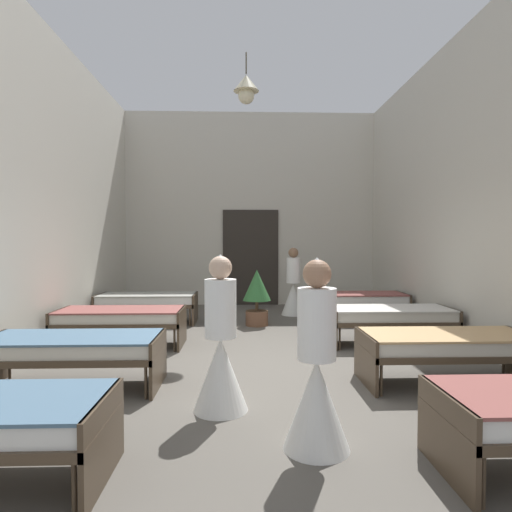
% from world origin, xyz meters
% --- Properties ---
extents(ground_plane, '(6.86, 11.16, 0.10)m').
position_xyz_m(ground_plane, '(0.00, 0.00, -0.05)').
color(ground_plane, '#59544C').
extents(room_shell, '(6.66, 10.76, 4.85)m').
position_xyz_m(room_shell, '(-0.00, 1.31, 2.43)').
color(room_shell, beige).
rests_on(room_shell, ground).
extents(bed_left_row_1, '(1.90, 0.84, 0.57)m').
position_xyz_m(bed_left_row_1, '(-2.08, -0.95, 0.44)').
color(bed_left_row_1, '#473828').
rests_on(bed_left_row_1, ground).
extents(bed_right_row_1, '(1.90, 0.84, 0.57)m').
position_xyz_m(bed_right_row_1, '(2.08, -0.95, 0.44)').
color(bed_right_row_1, '#473828').
rests_on(bed_right_row_1, ground).
extents(bed_left_row_2, '(1.90, 0.84, 0.57)m').
position_xyz_m(bed_left_row_2, '(-2.08, 0.95, 0.44)').
color(bed_left_row_2, '#473828').
rests_on(bed_left_row_2, ground).
extents(bed_right_row_2, '(1.90, 0.84, 0.57)m').
position_xyz_m(bed_right_row_2, '(2.08, 0.95, 0.44)').
color(bed_right_row_2, '#473828').
rests_on(bed_right_row_2, ground).
extents(bed_left_row_3, '(1.90, 0.84, 0.57)m').
position_xyz_m(bed_left_row_3, '(-2.08, 2.85, 0.44)').
color(bed_left_row_3, '#473828').
rests_on(bed_left_row_3, ground).
extents(bed_right_row_3, '(1.90, 0.84, 0.57)m').
position_xyz_m(bed_right_row_3, '(2.08, 2.85, 0.44)').
color(bed_right_row_3, '#473828').
rests_on(bed_right_row_3, ground).
extents(nurse_near_aisle, '(0.52, 0.52, 1.49)m').
position_xyz_m(nurse_near_aisle, '(-0.44, -1.63, 0.53)').
color(nurse_near_aisle, white).
rests_on(nurse_near_aisle, ground).
extents(nurse_mid_aisle, '(0.52, 0.52, 1.49)m').
position_xyz_m(nurse_mid_aisle, '(0.90, 3.69, 0.53)').
color(nurse_mid_aisle, white).
rests_on(nurse_mid_aisle, ground).
extents(nurse_far_aisle, '(0.52, 0.52, 1.49)m').
position_xyz_m(nurse_far_aisle, '(0.34, -2.42, 0.53)').
color(nurse_far_aisle, white).
rests_on(nurse_far_aisle, ground).
extents(potted_plant, '(0.53, 0.53, 1.07)m').
position_xyz_m(potted_plant, '(0.06, 2.53, 0.62)').
color(potted_plant, brown).
rests_on(potted_plant, ground).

